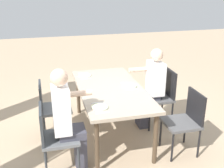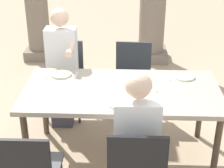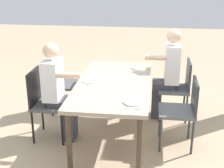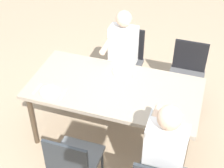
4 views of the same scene
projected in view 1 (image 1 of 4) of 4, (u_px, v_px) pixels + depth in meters
The scene contains 17 objects.
ground_plane at pixel (111, 134), 4.32m from camera, with size 16.00×16.00×0.00m, color tan.
dining_table at pixel (111, 92), 4.08m from camera, with size 1.84×0.92×0.76m.
chair_west_north at pixel (53, 135), 3.32m from camera, with size 0.44×0.44×0.88m.
chair_west_south at pixel (186, 118), 3.72m from camera, with size 0.44×0.44×0.87m.
chair_mid_north at pixel (51, 106), 4.06m from camera, with size 0.44×0.44×0.87m.
chair_mid_south at pixel (162, 94), 4.45m from camera, with size 0.44×0.44×0.92m.
diner_woman_green at pixel (67, 118), 3.29m from camera, with size 0.35×0.49×1.33m.
diner_man_white at pixel (151, 86), 4.36m from camera, with size 0.35×0.49×1.28m.
plate_0 at pixel (100, 107), 3.43m from camera, with size 0.21×0.21×0.02m.
fork_0 at pixel (103, 113), 3.29m from camera, with size 0.02×0.17×0.01m, color silver.
spoon_0 at pixel (98, 103), 3.57m from camera, with size 0.02×0.17×0.01m, color silver.
plate_1 at pixel (129, 86), 4.12m from camera, with size 0.23×0.23×0.02m.
fork_1 at pixel (132, 90), 3.98m from camera, with size 0.02×0.17×0.01m, color silver.
spoon_1 at pixel (126, 83), 4.25m from camera, with size 0.02×0.17×0.01m, color silver.
plate_2 at pixel (84, 76), 4.54m from camera, with size 0.22×0.22×0.02m.
fork_2 at pixel (86, 79), 4.41m from camera, with size 0.02×0.17×0.01m, color silver.
spoon_2 at pixel (83, 73), 4.68m from camera, with size 0.02×0.17×0.01m, color silver.
Camera 1 is at (-3.66, 0.90, 2.26)m, focal length 44.62 mm.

